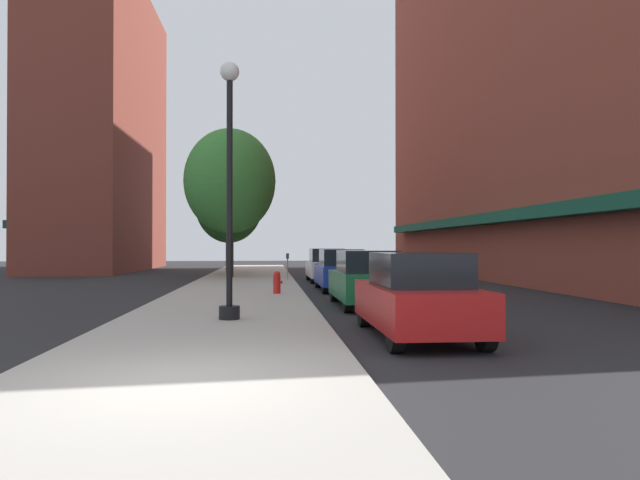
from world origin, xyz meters
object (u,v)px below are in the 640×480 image
at_px(tree_mid, 230,181).
at_px(lamppost, 230,185).
at_px(parking_meter_near, 288,263).
at_px(car_green, 367,279).
at_px(tree_near, 229,205).
at_px(fire_hydrant, 277,282).
at_px(car_blue, 341,270).
at_px(car_red, 417,296).
at_px(car_white, 326,266).

bearing_deg(tree_mid, lamppost, -86.34).
height_order(parking_meter_near, car_green, car_green).
bearing_deg(tree_near, lamppost, -86.20).
bearing_deg(fire_hydrant, car_blue, 45.98).
bearing_deg(tree_mid, car_blue, -59.92).
relative_size(lamppost, car_blue, 1.37).
distance_m(tree_near, car_red, 26.35).
bearing_deg(fire_hydrant, car_white, 73.01).
height_order(car_blue, car_white, same).
bearing_deg(car_green, car_blue, 89.38).
relative_size(tree_mid, car_white, 1.87).
bearing_deg(car_blue, car_white, 89.08).
bearing_deg(car_blue, car_green, -90.92).
height_order(fire_hydrant, parking_meter_near, parking_meter_near).
xyz_separation_m(tree_near, car_green, (5.33, -19.67, -3.56)).
relative_size(parking_meter_near, car_blue, 0.30).
height_order(lamppost, car_green, lamppost).
relative_size(car_red, car_white, 1.00).
xyz_separation_m(fire_hydrant, car_white, (2.59, 8.48, 0.29)).
bearing_deg(car_blue, tree_mid, 119.15).
xyz_separation_m(parking_meter_near, tree_near, (-3.38, 8.16, 3.42)).
bearing_deg(parking_meter_near, tree_mid, 132.77).
distance_m(fire_hydrant, tree_near, 16.83).
relative_size(lamppost, tree_mid, 0.74).
distance_m(tree_near, tree_mid, 5.01).
distance_m(fire_hydrant, car_green, 4.38).
distance_m(lamppost, car_blue, 10.76).
distance_m(car_green, car_blue, 6.20).
relative_size(tree_near, car_blue, 1.55).
xyz_separation_m(fire_hydrant, tree_mid, (-2.37, 11.24, 4.77)).
height_order(tree_mid, car_white, tree_mid).
xyz_separation_m(lamppost, fire_hydrant, (1.20, 7.11, -2.68)).
distance_m(parking_meter_near, tree_mid, 6.20).
height_order(fire_hydrant, car_white, car_white).
bearing_deg(tree_mid, car_red, -76.49).
height_order(fire_hydrant, car_blue, car_blue).
relative_size(parking_meter_near, car_green, 0.30).
bearing_deg(tree_near, car_blue, -68.41).
distance_m(lamppost, parking_meter_near, 15.37).
xyz_separation_m(lamppost, car_green, (3.78, 3.59, -2.39)).
bearing_deg(lamppost, fire_hydrant, 80.45).
relative_size(tree_mid, car_red, 1.87).
bearing_deg(fire_hydrant, lamppost, -99.55).
height_order(parking_meter_near, tree_mid, tree_mid).
xyz_separation_m(lamppost, tree_mid, (-1.17, 18.35, 2.09)).
bearing_deg(fire_hydrant, tree_near, 99.63).
bearing_deg(car_white, car_blue, -91.31).
relative_size(parking_meter_near, tree_near, 0.20).
bearing_deg(car_red, parking_meter_near, 96.33).
bearing_deg(fire_hydrant, parking_meter_near, 85.42).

